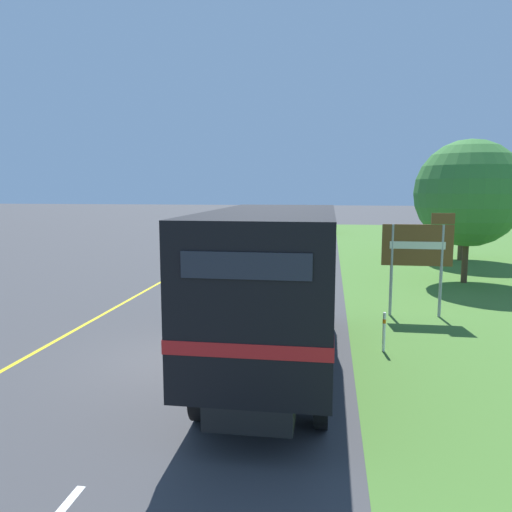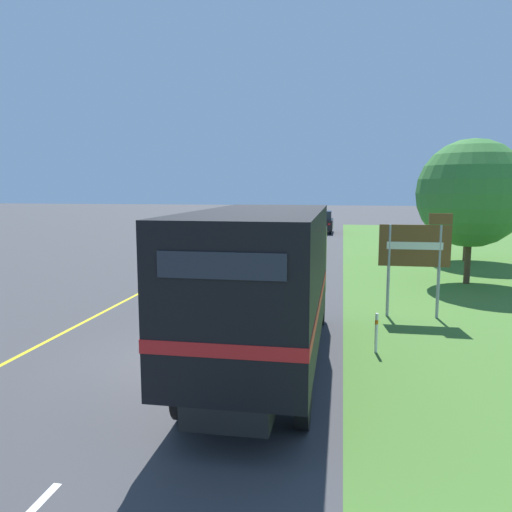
% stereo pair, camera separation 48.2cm
% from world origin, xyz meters
% --- Properties ---
extents(ground_plane, '(200.00, 200.00, 0.00)m').
position_xyz_m(ground_plane, '(0.00, 0.00, 0.00)').
color(ground_plane, '#3D3D3F').
extents(edge_line_yellow, '(0.12, 58.08, 0.01)m').
position_xyz_m(edge_line_yellow, '(-3.70, 13.55, 0.00)').
color(edge_line_yellow, yellow).
rests_on(edge_line_yellow, ground).
extents(centre_dash_near, '(0.12, 2.60, 0.01)m').
position_xyz_m(centre_dash_near, '(0.00, 0.41, 0.00)').
color(centre_dash_near, white).
rests_on(centre_dash_near, ground).
extents(centre_dash_mid_a, '(0.12, 2.60, 0.01)m').
position_xyz_m(centre_dash_mid_a, '(0.00, 7.01, 0.00)').
color(centre_dash_mid_a, white).
rests_on(centre_dash_mid_a, ground).
extents(centre_dash_mid_b, '(0.12, 2.60, 0.01)m').
position_xyz_m(centre_dash_mid_b, '(0.00, 13.61, 0.00)').
color(centre_dash_mid_b, white).
rests_on(centre_dash_mid_b, ground).
extents(centre_dash_far, '(0.12, 2.60, 0.01)m').
position_xyz_m(centre_dash_far, '(0.00, 20.21, 0.00)').
color(centre_dash_far, white).
rests_on(centre_dash_far, ground).
extents(centre_dash_farthest, '(0.12, 2.60, 0.01)m').
position_xyz_m(centre_dash_farthest, '(0.00, 26.81, 0.00)').
color(centre_dash_farthest, white).
rests_on(centre_dash_farthest, ground).
extents(horse_trailer_truck, '(2.34, 8.44, 3.43)m').
position_xyz_m(horse_trailer_truck, '(2.06, -0.26, 1.94)').
color(horse_trailer_truck, black).
rests_on(horse_trailer_truck, ground).
extents(lead_car_white, '(1.80, 4.14, 1.95)m').
position_xyz_m(lead_car_white, '(-2.10, 17.23, 0.98)').
color(lead_car_white, black).
rests_on(lead_car_white, ground).
extents(lead_car_black_ahead, '(1.80, 3.95, 1.89)m').
position_xyz_m(lead_car_black_ahead, '(1.91, 32.55, 0.96)').
color(lead_car_black_ahead, black).
rests_on(lead_car_black_ahead, ground).
extents(highway_sign, '(2.06, 0.09, 3.12)m').
position_xyz_m(highway_sign, '(5.77, 4.75, 2.05)').
color(highway_sign, '#9E9EA3').
rests_on(highway_sign, ground).
extents(roadside_tree_near, '(4.28, 4.28, 5.78)m').
position_xyz_m(roadside_tree_near, '(8.63, 10.63, 3.63)').
color(roadside_tree_near, '#4C3823').
rests_on(roadside_tree_near, ground).
extents(roadside_tree_mid, '(4.73, 4.73, 6.28)m').
position_xyz_m(roadside_tree_mid, '(10.11, 17.26, 3.91)').
color(roadside_tree_mid, brown).
rests_on(roadside_tree_mid, ground).
extents(delineator_post, '(0.08, 0.08, 0.95)m').
position_xyz_m(delineator_post, '(4.46, 1.22, 0.51)').
color(delineator_post, white).
rests_on(delineator_post, ground).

